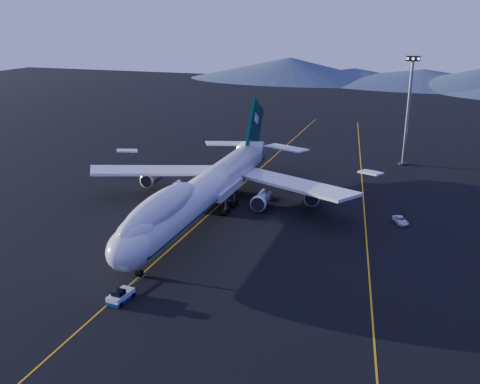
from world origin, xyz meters
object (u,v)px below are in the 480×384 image
(boeing_747, at_px, (205,190))
(service_van, at_px, (400,220))
(pushback_tug, at_px, (121,297))
(floodlight_mast, at_px, (408,111))

(boeing_747, bearing_deg, service_van, 14.32)
(pushback_tug, bearing_deg, service_van, 56.04)
(pushback_tug, relative_size, service_van, 1.01)
(pushback_tug, xyz_separation_m, service_van, (35.60, 43.27, 0.03))
(floodlight_mast, bearing_deg, pushback_tug, -111.11)
(boeing_747, height_order, pushback_tug, boeing_747)
(pushback_tug, distance_m, service_van, 56.04)
(service_van, bearing_deg, boeing_747, 170.61)
(pushback_tug, height_order, floodlight_mast, floodlight_mast)
(service_van, bearing_deg, pushback_tug, -153.16)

